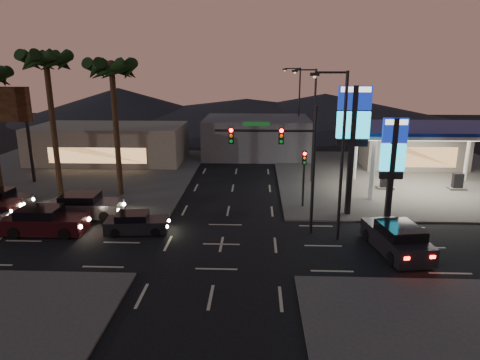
{
  "coord_description": "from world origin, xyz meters",
  "views": [
    {
      "loc": [
        2.04,
        -23.44,
        10.3
      ],
      "look_at": [
        0.96,
        3.59,
        3.0
      ],
      "focal_mm": 32.0,
      "sensor_mm": 36.0,
      "label": 1
    }
  ],
  "objects_px": {
    "traffic_signal_mast": "(285,152)",
    "car_lane_b_mid": "(0,200)",
    "pylon_sign_short": "(393,154)",
    "gas_station": "(427,131)",
    "car_lane_a_front": "(136,223)",
    "pylon_sign_tall": "(353,125)",
    "car_lane_b_front": "(85,206)",
    "car_lane_a_mid": "(45,221)",
    "suv_station": "(397,239)"
  },
  "relations": [
    {
      "from": "pylon_sign_tall",
      "to": "gas_station",
      "type": "bearing_deg",
      "value": 40.91
    },
    {
      "from": "car_lane_b_mid",
      "to": "car_lane_a_front",
      "type": "bearing_deg",
      "value": -20.27
    },
    {
      "from": "traffic_signal_mast",
      "to": "car_lane_b_front",
      "type": "height_order",
      "value": "traffic_signal_mast"
    },
    {
      "from": "car_lane_a_mid",
      "to": "gas_station",
      "type": "bearing_deg",
      "value": 21.29
    },
    {
      "from": "car_lane_a_mid",
      "to": "car_lane_b_front",
      "type": "xyz_separation_m",
      "value": [
        1.36,
        3.04,
        -0.0
      ]
    },
    {
      "from": "pylon_sign_short",
      "to": "traffic_signal_mast",
      "type": "xyz_separation_m",
      "value": [
        -7.24,
        -2.51,
        0.57
      ]
    },
    {
      "from": "pylon_sign_short",
      "to": "car_lane_a_front",
      "type": "height_order",
      "value": "pylon_sign_short"
    },
    {
      "from": "car_lane_a_front",
      "to": "car_lane_a_mid",
      "type": "xyz_separation_m",
      "value": [
        -5.73,
        -0.3,
        0.17
      ]
    },
    {
      "from": "car_lane_b_mid",
      "to": "suv_station",
      "type": "height_order",
      "value": "suv_station"
    },
    {
      "from": "pylon_sign_short",
      "to": "car_lane_b_mid",
      "type": "relative_size",
      "value": 1.54
    },
    {
      "from": "traffic_signal_mast",
      "to": "car_lane_a_front",
      "type": "bearing_deg",
      "value": -178.05
    },
    {
      "from": "car_lane_a_mid",
      "to": "car_lane_b_mid",
      "type": "height_order",
      "value": "car_lane_a_mid"
    },
    {
      "from": "gas_station",
      "to": "car_lane_b_front",
      "type": "distance_m",
      "value": 27.36
    },
    {
      "from": "car_lane_a_mid",
      "to": "suv_station",
      "type": "distance_m",
      "value": 21.4
    },
    {
      "from": "pylon_sign_short",
      "to": "traffic_signal_mast",
      "type": "distance_m",
      "value": 7.69
    },
    {
      "from": "car_lane_b_front",
      "to": "car_lane_b_mid",
      "type": "bearing_deg",
      "value": 168.26
    },
    {
      "from": "pylon_sign_tall",
      "to": "traffic_signal_mast",
      "type": "bearing_deg",
      "value": -143.48
    },
    {
      "from": "pylon_sign_short",
      "to": "suv_station",
      "type": "bearing_deg",
      "value": -100.79
    },
    {
      "from": "pylon_sign_short",
      "to": "car_lane_a_mid",
      "type": "xyz_separation_m",
      "value": [
        -22.29,
        -3.13,
        -3.89
      ]
    },
    {
      "from": "car_lane_b_mid",
      "to": "traffic_signal_mast",
      "type": "bearing_deg",
      "value": -10.6
    },
    {
      "from": "pylon_sign_short",
      "to": "car_lane_b_front",
      "type": "height_order",
      "value": "pylon_sign_short"
    },
    {
      "from": "car_lane_b_mid",
      "to": "pylon_sign_short",
      "type": "bearing_deg",
      "value": -2.78
    },
    {
      "from": "gas_station",
      "to": "car_lane_a_front",
      "type": "bearing_deg",
      "value": -154.4
    },
    {
      "from": "traffic_signal_mast",
      "to": "suv_station",
      "type": "height_order",
      "value": "traffic_signal_mast"
    },
    {
      "from": "traffic_signal_mast",
      "to": "car_lane_b_front",
      "type": "xyz_separation_m",
      "value": [
        -13.68,
        2.42,
        -4.46
      ]
    },
    {
      "from": "car_lane_a_front",
      "to": "traffic_signal_mast",
      "type": "bearing_deg",
      "value": 1.95
    },
    {
      "from": "gas_station",
      "to": "car_lane_b_mid",
      "type": "relative_size",
      "value": 2.68
    },
    {
      "from": "traffic_signal_mast",
      "to": "car_lane_b_mid",
      "type": "height_order",
      "value": "traffic_signal_mast"
    },
    {
      "from": "pylon_sign_short",
      "to": "car_lane_b_mid",
      "type": "height_order",
      "value": "pylon_sign_short"
    },
    {
      "from": "pylon_sign_tall",
      "to": "suv_station",
      "type": "xyz_separation_m",
      "value": [
        1.51,
        -6.17,
        -5.6
      ]
    },
    {
      "from": "car_lane_b_front",
      "to": "suv_station",
      "type": "distance_m",
      "value": 20.58
    },
    {
      "from": "pylon_sign_short",
      "to": "traffic_signal_mast",
      "type": "height_order",
      "value": "traffic_signal_mast"
    },
    {
      "from": "pylon_sign_tall",
      "to": "car_lane_b_mid",
      "type": "relative_size",
      "value": 1.97
    },
    {
      "from": "traffic_signal_mast",
      "to": "car_lane_a_front",
      "type": "height_order",
      "value": "traffic_signal_mast"
    },
    {
      "from": "pylon_sign_tall",
      "to": "traffic_signal_mast",
      "type": "distance_m",
      "value": 6.02
    },
    {
      "from": "pylon_sign_short",
      "to": "car_lane_a_front",
      "type": "xyz_separation_m",
      "value": [
        -16.56,
        -2.83,
        -4.05
      ]
    },
    {
      "from": "gas_station",
      "to": "pylon_sign_tall",
      "type": "relative_size",
      "value": 1.36
    },
    {
      "from": "pylon_sign_tall",
      "to": "car_lane_a_front",
      "type": "bearing_deg",
      "value": -164.76
    },
    {
      "from": "traffic_signal_mast",
      "to": "pylon_sign_short",
      "type": "bearing_deg",
      "value": 19.13
    },
    {
      "from": "car_lane_a_front",
      "to": "car_lane_b_mid",
      "type": "xyz_separation_m",
      "value": [
        -11.32,
        4.18,
        0.07
      ]
    },
    {
      "from": "pylon_sign_tall",
      "to": "car_lane_a_front",
      "type": "distance_m",
      "value": 15.68
    },
    {
      "from": "traffic_signal_mast",
      "to": "gas_station",
      "type": "bearing_deg",
      "value": 39.28
    },
    {
      "from": "traffic_signal_mast",
      "to": "car_lane_a_mid",
      "type": "xyz_separation_m",
      "value": [
        -15.05,
        -0.62,
        -4.46
      ]
    },
    {
      "from": "car_lane_a_mid",
      "to": "suv_station",
      "type": "bearing_deg",
      "value": -5.48
    },
    {
      "from": "suv_station",
      "to": "gas_station",
      "type": "bearing_deg",
      "value": 64.72
    },
    {
      "from": "gas_station",
      "to": "car_lane_b_front",
      "type": "bearing_deg",
      "value": -163.68
    },
    {
      "from": "car_lane_b_front",
      "to": "suv_station",
      "type": "relative_size",
      "value": 0.95
    },
    {
      "from": "gas_station",
      "to": "pylon_sign_short",
      "type": "height_order",
      "value": "pylon_sign_short"
    },
    {
      "from": "gas_station",
      "to": "traffic_signal_mast",
      "type": "bearing_deg",
      "value": -140.72
    },
    {
      "from": "gas_station",
      "to": "car_lane_b_mid",
      "type": "height_order",
      "value": "gas_station"
    }
  ]
}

